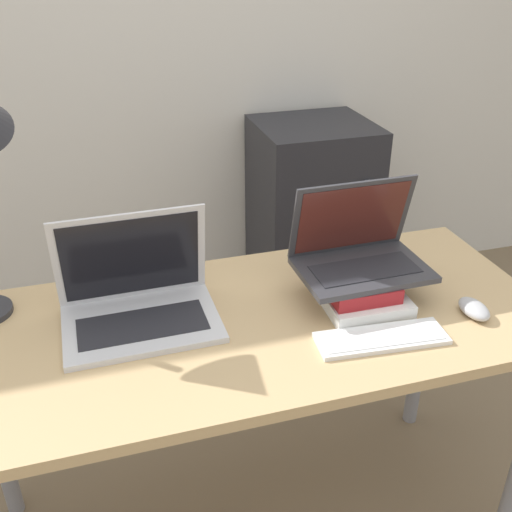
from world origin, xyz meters
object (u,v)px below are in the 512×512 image
laptop_left (138,301)px  wireless_keyboard (382,338)px  mouse (474,309)px  laptop_on_books (359,252)px  mini_fridge (311,222)px  book_stack (358,290)px

laptop_left → wireless_keyboard: size_ratio=1.18×
wireless_keyboard → mouse: (0.27, 0.03, 0.01)m
laptop_left → laptop_on_books: size_ratio=1.13×
laptop_on_books → mini_fridge: (0.30, 1.07, -0.44)m
mini_fridge → wireless_keyboard: bearing=-104.6°
laptop_left → book_stack: bearing=-8.3°
laptop_on_books → wireless_keyboard: (-0.03, -0.22, -0.12)m
laptop_left → mouse: 0.85m
laptop_left → laptop_on_books: bearing=-3.8°
wireless_keyboard → laptop_left: bearing=154.7°
laptop_on_books → mouse: laptop_on_books is taller
book_stack → laptop_on_books: 0.10m
laptop_left → book_stack: size_ratio=1.60×
laptop_left → mouse: (0.81, -0.22, -0.04)m
wireless_keyboard → mini_fridge: bearing=75.4°
mouse → mini_fridge: size_ratio=0.11×
laptop_left → mini_fridge: laptop_left is taller
mouse → mini_fridge: 1.30m
book_stack → wireless_keyboard: size_ratio=0.74×
laptop_on_books → book_stack: bearing=-109.9°
mouse → book_stack: bearing=150.7°
book_stack → wireless_keyboard: bearing=-95.9°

